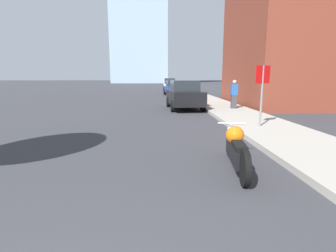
{
  "coord_description": "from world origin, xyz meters",
  "views": [
    {
      "loc": [
        1.02,
        -0.58,
        1.81
      ],
      "look_at": [
        1.27,
        6.43,
        0.52
      ],
      "focal_mm": 28.0,
      "sensor_mm": 36.0,
      "label": 1
    }
  ],
  "objects_px": {
    "stop_sign": "(262,85)",
    "pedestrian": "(234,94)",
    "parked_car_black": "(184,95)",
    "parked_car_white": "(170,84)",
    "parked_car_blue": "(174,88)",
    "motorcycle": "(236,148)"
  },
  "relations": [
    {
      "from": "parked_car_black",
      "to": "stop_sign",
      "type": "xyz_separation_m",
      "value": [
        2.03,
        -6.41,
        0.73
      ]
    },
    {
      "from": "parked_car_black",
      "to": "parked_car_blue",
      "type": "relative_size",
      "value": 1.03
    },
    {
      "from": "parked_car_black",
      "to": "pedestrian",
      "type": "relative_size",
      "value": 2.71
    },
    {
      "from": "parked_car_black",
      "to": "parked_car_white",
      "type": "height_order",
      "value": "parked_car_white"
    },
    {
      "from": "parked_car_blue",
      "to": "pedestrian",
      "type": "bearing_deg",
      "value": -84.57
    },
    {
      "from": "stop_sign",
      "to": "pedestrian",
      "type": "relative_size",
      "value": 1.34
    },
    {
      "from": "stop_sign",
      "to": "motorcycle",
      "type": "bearing_deg",
      "value": -117.33
    },
    {
      "from": "parked_car_black",
      "to": "stop_sign",
      "type": "relative_size",
      "value": 2.02
    },
    {
      "from": "parked_car_blue",
      "to": "pedestrian",
      "type": "distance_m",
      "value": 13.53
    },
    {
      "from": "motorcycle",
      "to": "parked_car_blue",
      "type": "distance_m",
      "value": 22.5
    },
    {
      "from": "stop_sign",
      "to": "parked_car_white",
      "type": "bearing_deg",
      "value": 93.8
    },
    {
      "from": "parked_car_white",
      "to": "stop_sign",
      "type": "bearing_deg",
      "value": -86.01
    },
    {
      "from": "stop_sign",
      "to": "pedestrian",
      "type": "height_order",
      "value": "stop_sign"
    },
    {
      "from": "motorcycle",
      "to": "parked_car_white",
      "type": "relative_size",
      "value": 0.53
    },
    {
      "from": "parked_car_black",
      "to": "pedestrian",
      "type": "height_order",
      "value": "pedestrian"
    },
    {
      "from": "parked_car_blue",
      "to": "stop_sign",
      "type": "height_order",
      "value": "stop_sign"
    },
    {
      "from": "pedestrian",
      "to": "stop_sign",
      "type": "bearing_deg",
      "value": -96.43
    },
    {
      "from": "parked_car_blue",
      "to": "parked_car_white",
      "type": "bearing_deg",
      "value": 84.6
    },
    {
      "from": "motorcycle",
      "to": "stop_sign",
      "type": "height_order",
      "value": "stop_sign"
    },
    {
      "from": "parked_car_black",
      "to": "parked_car_blue",
      "type": "distance_m",
      "value": 12.29
    },
    {
      "from": "motorcycle",
      "to": "parked_car_black",
      "type": "bearing_deg",
      "value": 97.53
    },
    {
      "from": "parked_car_black",
      "to": "pedestrian",
      "type": "bearing_deg",
      "value": -24.13
    }
  ]
}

